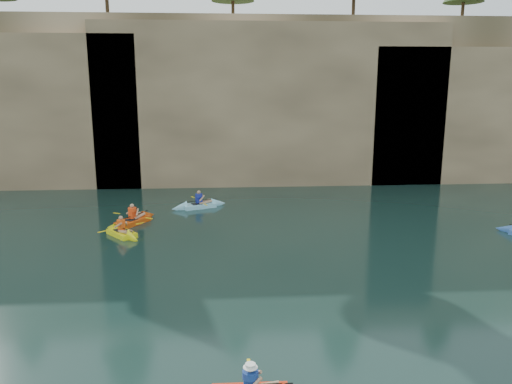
{
  "coord_description": "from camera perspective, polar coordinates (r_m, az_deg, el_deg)",
  "views": [
    {
      "loc": [
        -1.55,
        -12.32,
        7.12
      ],
      "look_at": [
        -0.23,
        6.28,
        3.0
      ],
      "focal_mm": 35.0,
      "sensor_mm": 36.0,
      "label": 1
    }
  ],
  "objects": [
    {
      "name": "ground",
      "position": [
        14.31,
        2.83,
        -17.39
      ],
      "size": [
        160.0,
        160.0,
        0.0
      ],
      "primitive_type": "plane",
      "color": "black",
      "rests_on": "ground"
    },
    {
      "name": "cliff",
      "position": [
        42.36,
        -1.98,
        10.94
      ],
      "size": [
        70.0,
        16.0,
        12.0
      ],
      "primitive_type": "cube",
      "color": "tan",
      "rests_on": "ground"
    },
    {
      "name": "sea_cave_center",
      "position": [
        34.8,
        -8.04,
        3.21
      ],
      "size": [
        3.5,
        1.0,
        3.2
      ],
      "primitive_type": "cube",
      "color": "black",
      "rests_on": "ground"
    },
    {
      "name": "sea_cave_east",
      "position": [
        36.49,
        14.5,
        4.39
      ],
      "size": [
        5.0,
        1.0,
        4.5
      ],
      "primitive_type": "cube",
      "color": "black",
      "rests_on": "ground"
    },
    {
      "name": "kayaker_yellow",
      "position": [
        24.51,
        -15.1,
        -4.5
      ],
      "size": [
        2.42,
        2.73,
        1.2
      ],
      "rotation": [
        0.0,
        0.0,
        -0.89
      ],
      "color": "#F7F314",
      "rests_on": "ground"
    },
    {
      "name": "kayaker_orange",
      "position": [
        26.38,
        -13.9,
        -3.21
      ],
      "size": [
        2.46,
        3.34,
        1.31
      ],
      "rotation": [
        0.0,
        0.0,
        1.02
      ],
      "color": "#E04B0E",
      "rests_on": "ground"
    },
    {
      "name": "cliff_slab_center",
      "position": [
        35.13,
        1.79,
        10.14
      ],
      "size": [
        24.0,
        2.4,
        11.4
      ],
      "primitive_type": "cube",
      "color": "tan",
      "rests_on": "ground"
    },
    {
      "name": "kayaker_ltblue_mid",
      "position": [
        29.03,
        -6.53,
        -1.5
      ],
      "size": [
        3.36,
        2.32,
        1.27
      ],
      "rotation": [
        0.0,
        0.0,
        0.4
      ],
      "color": "#98E3FF",
      "rests_on": "ground"
    }
  ]
}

